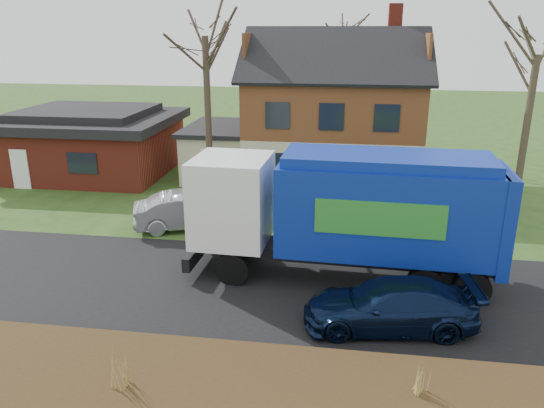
# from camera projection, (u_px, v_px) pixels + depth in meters

# --- Properties ---
(ground) EXTENTS (120.00, 120.00, 0.00)m
(ground) POSITION_uv_depth(u_px,v_px,m) (253.00, 288.00, 17.30)
(ground) COLOR #274717
(ground) RESTS_ON ground
(road) EXTENTS (80.00, 7.00, 0.02)m
(road) POSITION_uv_depth(u_px,v_px,m) (253.00, 287.00, 17.30)
(road) COLOR black
(road) RESTS_ON ground
(mulch_verge) EXTENTS (80.00, 3.50, 0.30)m
(mulch_verge) POSITION_uv_depth(u_px,v_px,m) (212.00, 387.00, 12.28)
(mulch_verge) COLOR #301F10
(mulch_verge) RESTS_ON ground
(main_house) EXTENTS (12.95, 8.95, 9.26)m
(main_house) POSITION_uv_depth(u_px,v_px,m) (325.00, 105.00, 28.87)
(main_house) COLOR beige
(main_house) RESTS_ON ground
(ranch_house) EXTENTS (9.80, 8.20, 3.70)m
(ranch_house) POSITION_uv_depth(u_px,v_px,m) (89.00, 141.00, 30.59)
(ranch_house) COLOR maroon
(ranch_house) RESTS_ON ground
(garbage_truck) EXTENTS (10.22, 3.11, 4.34)m
(garbage_truck) POSITION_uv_depth(u_px,v_px,m) (351.00, 208.00, 17.17)
(garbage_truck) COLOR black
(garbage_truck) RESTS_ON ground
(silver_sedan) EXTENTS (4.88, 3.12, 1.52)m
(silver_sedan) POSITION_uv_depth(u_px,v_px,m) (190.00, 211.00, 22.23)
(silver_sedan) COLOR #A1A3A8
(silver_sedan) RESTS_ON ground
(navy_wagon) EXTENTS (5.01, 2.50, 1.40)m
(navy_wagon) POSITION_uv_depth(u_px,v_px,m) (390.00, 305.00, 14.81)
(navy_wagon) COLOR #0B1733
(navy_wagon) RESTS_ON ground
(tree_front_west) EXTENTS (3.60, 3.60, 10.70)m
(tree_front_west) POSITION_uv_depth(u_px,v_px,m) (204.00, 10.00, 24.18)
(tree_front_west) COLOR #3E3125
(tree_front_west) RESTS_ON ground
(tree_front_east) EXTENTS (3.60, 3.60, 9.99)m
(tree_front_east) POSITION_uv_depth(u_px,v_px,m) (542.00, 26.00, 21.90)
(tree_front_east) COLOR #463B2A
(tree_front_east) RESTS_ON ground
(tree_back) EXTENTS (3.28, 3.28, 10.40)m
(tree_back) POSITION_uv_depth(u_px,v_px,m) (344.00, 18.00, 34.28)
(tree_back) COLOR #46342A
(tree_back) RESTS_ON ground
(grass_clump_mid) EXTENTS (0.33, 0.27, 0.91)m
(grass_clump_mid) POSITION_uv_depth(u_px,v_px,m) (122.00, 367.00, 12.00)
(grass_clump_mid) COLOR #A28F47
(grass_clump_mid) RESTS_ON mulch_verge
(grass_clump_east) EXTENTS (0.32, 0.26, 0.80)m
(grass_clump_east) POSITION_uv_depth(u_px,v_px,m) (419.00, 378.00, 11.71)
(grass_clump_east) COLOR tan
(grass_clump_east) RESTS_ON mulch_verge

